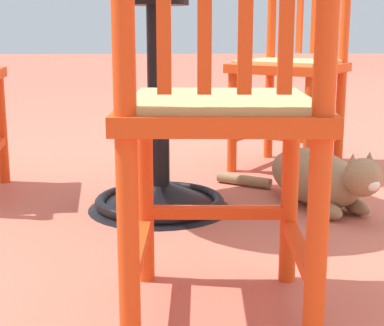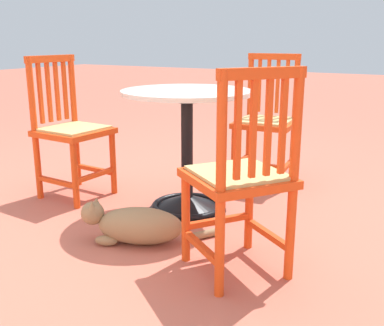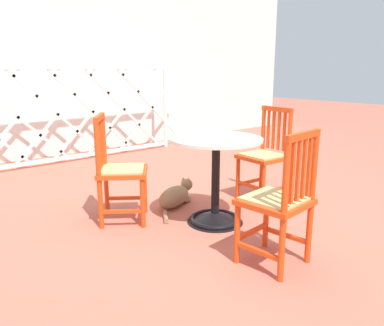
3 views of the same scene
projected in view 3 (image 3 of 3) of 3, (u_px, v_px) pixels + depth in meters
ground_plane at (222, 224)px, 3.29m from camera, size 24.00×24.00×0.00m
building_wall_backdrop at (50, 60)px, 5.63m from camera, size 10.00×0.20×2.80m
lattice_fence_panel at (76, 113)px, 5.40m from camera, size 3.78×0.06×1.35m
cafe_table at (215, 190)px, 3.26m from camera, size 0.76×0.76×0.73m
orange_chair_at_corner at (279, 202)px, 2.52m from camera, size 0.44×0.44×0.91m
orange_chair_near_fence at (265, 157)px, 3.82m from camera, size 0.42×0.42×0.91m
orange_chair_by_planter at (119, 172)px, 3.27m from camera, size 0.56×0.56×0.91m
tabby_cat at (176, 196)px, 3.71m from camera, size 0.63×0.49×0.23m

